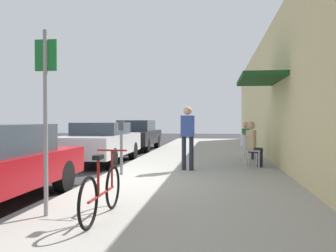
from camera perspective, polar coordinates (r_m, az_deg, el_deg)
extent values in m
plane|color=#2D2D30|center=(8.32, -11.97, -9.18)|extent=(60.00, 60.00, 0.00)
cube|color=#9E9B93|center=(9.82, 4.69, -7.24)|extent=(4.50, 32.00, 0.12)
cube|color=beige|center=(9.92, 18.75, 5.72)|extent=(0.30, 32.00, 4.59)
cube|color=#19471E|center=(10.39, 14.36, 7.23)|extent=(1.10, 2.80, 0.12)
cylinder|color=black|center=(7.64, -16.26, -7.69)|extent=(0.22, 0.64, 0.64)
cube|color=#B7B7BC|center=(12.24, -10.70, -2.88)|extent=(1.80, 4.40, 0.64)
cube|color=#333D47|center=(12.36, -10.49, -0.40)|extent=(1.48, 2.11, 0.41)
cylinder|color=black|center=(13.36, -5.60, -3.93)|extent=(0.22, 0.64, 0.64)
cylinder|color=black|center=(13.81, -12.03, -3.79)|extent=(0.22, 0.64, 0.64)
cylinder|color=black|center=(10.73, -8.98, -5.15)|extent=(0.22, 0.64, 0.64)
cylinder|color=black|center=(11.29, -16.73, -4.87)|extent=(0.22, 0.64, 0.64)
cube|color=black|center=(17.40, -5.10, -1.78)|extent=(1.80, 4.40, 0.61)
cube|color=#333D47|center=(17.53, -5.00, 0.08)|extent=(1.48, 2.11, 0.51)
cylinder|color=black|center=(18.60, -1.78, -2.53)|extent=(0.22, 0.64, 0.64)
cylinder|color=black|center=(18.93, -6.52, -2.48)|extent=(0.22, 0.64, 0.64)
cylinder|color=black|center=(15.92, -3.41, -3.13)|extent=(0.22, 0.64, 0.64)
cylinder|color=black|center=(16.30, -8.89, -3.04)|extent=(0.22, 0.64, 0.64)
cylinder|color=slate|center=(8.88, -7.44, -4.16)|extent=(0.07, 0.07, 1.10)
cube|color=#383D42|center=(8.84, -7.45, 0.10)|extent=(0.12, 0.10, 0.22)
cylinder|color=gray|center=(5.28, -18.91, 0.42)|extent=(0.06, 0.06, 2.60)
cube|color=#19722D|center=(5.37, -18.87, 10.61)|extent=(0.32, 0.02, 0.44)
torus|color=black|center=(5.56, -8.77, -9.56)|extent=(0.04, 0.66, 0.66)
torus|color=black|center=(4.59, -12.58, -11.85)|extent=(0.04, 0.66, 0.66)
cylinder|color=maroon|center=(5.07, -10.48, -10.60)|extent=(0.04, 1.05, 0.04)
cylinder|color=maroon|center=(4.89, -11.05, -8.06)|extent=(0.04, 0.04, 0.50)
cube|color=black|center=(4.85, -11.06, -4.91)|extent=(0.10, 0.20, 0.06)
cylinder|color=maroon|center=(5.47, -8.92, -6.77)|extent=(0.03, 0.03, 0.56)
cylinder|color=maroon|center=(5.44, -8.93, -3.84)|extent=(0.46, 0.03, 0.03)
cylinder|color=silver|center=(10.78, 14.72, -5.01)|extent=(0.04, 0.04, 0.45)
cylinder|color=silver|center=(10.41, 14.27, -5.22)|extent=(0.04, 0.04, 0.45)
cylinder|color=silver|center=(10.87, 12.76, -4.95)|extent=(0.04, 0.04, 0.45)
cylinder|color=silver|center=(10.50, 12.24, -5.16)|extent=(0.04, 0.04, 0.45)
cube|color=silver|center=(10.61, 13.50, -3.80)|extent=(0.56, 0.56, 0.03)
cube|color=silver|center=(10.65, 12.44, -2.67)|extent=(0.17, 0.43, 0.40)
cylinder|color=#232838|center=(10.69, 14.57, -5.00)|extent=(0.11, 0.11, 0.47)
cylinder|color=#232838|center=(10.70, 13.89, -3.73)|extent=(0.39, 0.25, 0.14)
cylinder|color=#232838|center=(10.50, 14.33, -5.11)|extent=(0.11, 0.11, 0.47)
cylinder|color=#232838|center=(10.51, 13.64, -3.82)|extent=(0.39, 0.25, 0.14)
cube|color=#CCB28C|center=(10.61, 13.09, -2.14)|extent=(0.33, 0.41, 0.56)
sphere|color=tan|center=(10.60, 13.10, 0.07)|extent=(0.22, 0.22, 0.22)
cylinder|color=silver|center=(11.61, 14.14, -4.58)|extent=(0.04, 0.04, 0.45)
cylinder|color=silver|center=(11.23, 13.94, -4.76)|extent=(0.04, 0.04, 0.45)
cylinder|color=silver|center=(11.65, 12.27, -4.55)|extent=(0.04, 0.04, 0.45)
cylinder|color=silver|center=(11.28, 12.01, -4.73)|extent=(0.04, 0.04, 0.45)
cube|color=silver|center=(11.42, 13.10, -3.46)|extent=(0.52, 0.52, 0.03)
cube|color=silver|center=(11.43, 12.08, -2.42)|extent=(0.12, 0.44, 0.40)
cylinder|color=silver|center=(12.78, 13.32, -4.06)|extent=(0.04, 0.04, 0.45)
cylinder|color=silver|center=(12.41, 13.62, -4.22)|extent=(0.04, 0.04, 0.45)
cylinder|color=silver|center=(12.72, 11.63, -4.08)|extent=(0.04, 0.04, 0.45)
cylinder|color=silver|center=(12.34, 11.88, -4.24)|extent=(0.04, 0.04, 0.45)
cube|color=silver|center=(12.54, 12.62, -3.06)|extent=(0.47, 0.47, 0.03)
cube|color=silver|center=(12.50, 11.69, -2.13)|extent=(0.06, 0.44, 0.40)
cylinder|color=#232838|center=(12.69, 13.34, -4.05)|extent=(0.11, 0.11, 0.47)
cylinder|color=#232838|center=(12.65, 12.77, -3.00)|extent=(0.37, 0.17, 0.14)
cylinder|color=#232838|center=(12.49, 13.50, -4.13)|extent=(0.11, 0.11, 0.47)
cylinder|color=#232838|center=(12.45, 12.92, -3.06)|extent=(0.37, 0.17, 0.14)
cube|color=#267233|center=(12.51, 12.26, -1.67)|extent=(0.25, 0.38, 0.56)
sphere|color=tan|center=(12.50, 12.27, 0.21)|extent=(0.22, 0.22, 0.22)
cylinder|color=#232838|center=(9.59, 2.55, -4.37)|extent=(0.12, 0.12, 0.90)
cylinder|color=#232838|center=(9.58, 3.74, -4.38)|extent=(0.12, 0.12, 0.90)
cube|color=#334C99|center=(9.54, 3.15, -0.01)|extent=(0.36, 0.22, 0.56)
sphere|color=tan|center=(9.54, 3.15, 2.46)|extent=(0.22, 0.22, 0.22)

